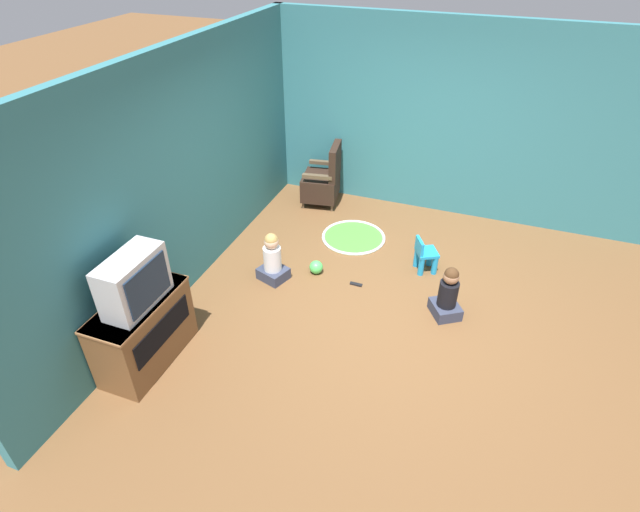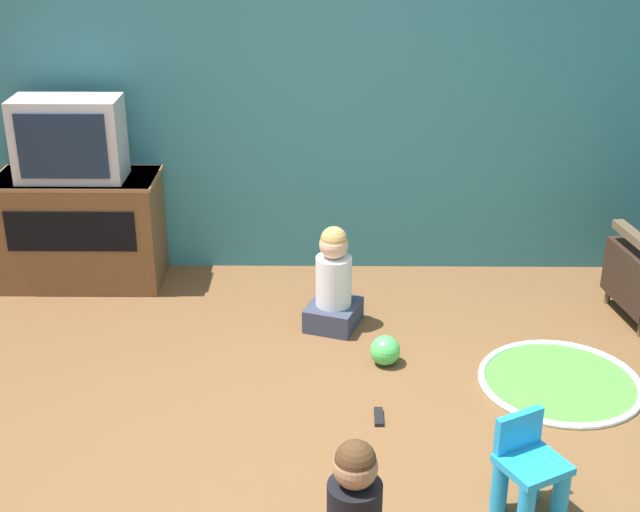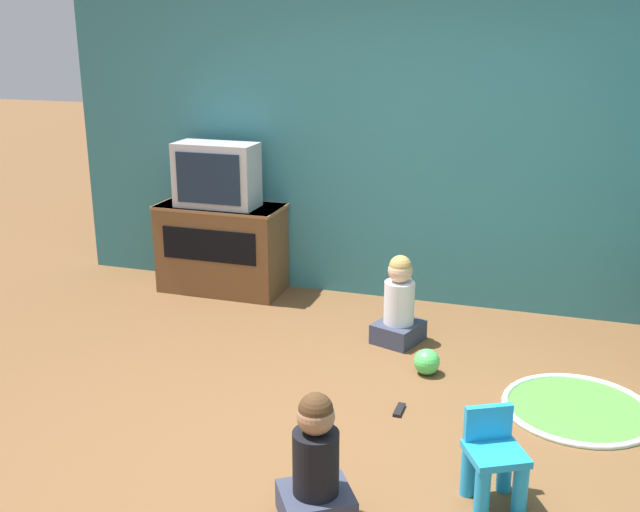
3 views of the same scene
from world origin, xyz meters
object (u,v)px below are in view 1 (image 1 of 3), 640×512
object	(u,v)px
black_armchair	(323,181)
toy_ball	(316,267)
remote_control	(356,284)
child_watching_center	(272,260)
tv_cabinet	(144,331)
television	(134,281)
child_watching_left	(448,295)
yellow_kid_chair	(425,256)

from	to	relation	value
black_armchair	toy_ball	bearing A→B (deg)	8.03
toy_ball	remote_control	size ratio (longest dim) A/B	1.11
child_watching_center	remote_control	bearing A→B (deg)	-148.39
tv_cabinet	television	size ratio (longest dim) A/B	1.56
tv_cabinet	television	distance (m)	0.61
tv_cabinet	child_watching_center	xyz separation A→B (m)	(1.63, -0.60, -0.10)
tv_cabinet	television	world-z (taller)	television
tv_cabinet	child_watching_left	world-z (taller)	tv_cabinet
child_watching_center	remote_control	world-z (taller)	child_watching_center
tv_cabinet	toy_ball	size ratio (longest dim) A/B	6.16
child_watching_left	toy_ball	distance (m)	1.64
tv_cabinet	yellow_kid_chair	xyz separation A→B (m)	(2.45, -2.28, -0.18)
tv_cabinet	television	xyz separation A→B (m)	(-0.00, -0.04, 0.61)
yellow_kid_chair	remote_control	xyz separation A→B (m)	(-0.59, 0.70, -0.19)
tv_cabinet	black_armchair	xyz separation A→B (m)	(3.65, -0.51, -0.02)
tv_cabinet	toy_ball	xyz separation A→B (m)	(1.92, -1.05, -0.29)
television	toy_ball	xyz separation A→B (m)	(1.92, -1.00, -0.91)
black_armchair	remote_control	distance (m)	2.12
child_watching_center	television	bearing A→B (deg)	90.16
television	black_armchair	distance (m)	3.73
yellow_kid_chair	toy_ball	world-z (taller)	yellow_kid_chair
tv_cabinet	child_watching_center	distance (m)	1.74
toy_ball	child_watching_center	bearing A→B (deg)	122.34
toy_ball	tv_cabinet	bearing A→B (deg)	151.39
yellow_kid_chair	toy_ball	bearing A→B (deg)	84.81
television	toy_ball	world-z (taller)	television
child_watching_left	remote_control	size ratio (longest dim) A/B	4.17
television	black_armchair	size ratio (longest dim) A/B	0.71
child_watching_left	child_watching_center	bearing A→B (deg)	58.86
television	child_watching_left	size ratio (longest dim) A/B	1.05
yellow_kid_chair	black_armchair	bearing A→B (deg)	27.52
child_watching_left	child_watching_center	distance (m)	2.06
child_watching_center	yellow_kid_chair	bearing A→B (deg)	-135.32
television	child_watching_center	xyz separation A→B (m)	(1.63, -0.55, -0.72)
yellow_kid_chair	toy_ball	xyz separation A→B (m)	(-0.53, 1.23, -0.12)
child_watching_left	toy_ball	size ratio (longest dim) A/B	3.75
yellow_kid_chair	remote_control	bearing A→B (deg)	101.86
black_armchair	child_watching_center	xyz separation A→B (m)	(-2.01, -0.09, -0.09)
child_watching_center	toy_ball	world-z (taller)	child_watching_center
yellow_kid_chair	child_watching_left	size ratio (longest dim) A/B	0.72
black_armchair	child_watching_left	bearing A→B (deg)	38.59
child_watching_left	remote_control	bearing A→B (deg)	48.77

